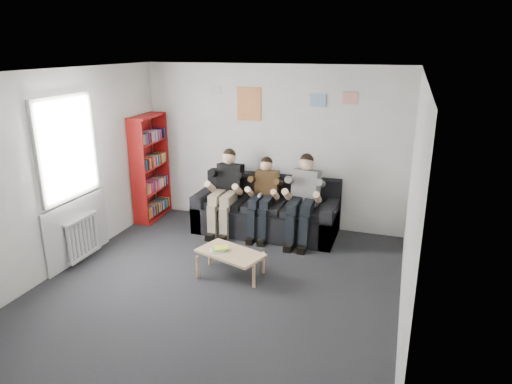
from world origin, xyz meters
TOP-DOWN VIEW (x-y plane):
  - room_shell at (0.00, 0.00)m, footprint 5.00×5.00m
  - sofa at (0.05, 2.06)m, footprint 2.32×0.95m
  - bookshelf at (-2.08, 2.03)m, footprint 0.28×0.83m
  - coffee_table at (0.05, 0.41)m, footprint 0.88×0.48m
  - game_cases at (-0.11, 0.40)m, footprint 0.23×0.20m
  - person_left at (-0.59, 1.85)m, footprint 0.41×0.88m
  - person_middle at (0.05, 1.86)m, footprint 0.37×0.79m
  - person_right at (0.70, 1.85)m, footprint 0.42×0.89m
  - radiator at (-2.15, 0.20)m, footprint 0.10×0.64m
  - window at (-2.22, 0.20)m, footprint 0.05×1.30m
  - poster_large at (-0.40, 2.49)m, footprint 0.42×0.01m
  - poster_blue at (0.75, 2.49)m, footprint 0.25×0.01m
  - poster_pink at (1.25, 2.49)m, footprint 0.22×0.01m
  - poster_sign at (-1.00, 2.49)m, footprint 0.20×0.01m

SIDE VIEW (x-z plane):
  - coffee_table at x=0.05m, z-range 0.13..0.49m
  - sofa at x=0.05m, z-range -0.13..0.77m
  - radiator at x=-2.15m, z-range 0.05..0.65m
  - game_cases at x=-0.11m, z-range 0.35..0.40m
  - person_middle at x=0.05m, z-range 0.01..1.30m
  - person_left at x=-0.59m, z-range 0.00..1.37m
  - person_right at x=0.70m, z-range 0.00..1.38m
  - bookshelf at x=-2.08m, z-range 0.00..1.85m
  - window at x=-2.22m, z-range -0.15..2.21m
  - room_shell at x=0.00m, z-range -1.15..3.85m
  - poster_large at x=-0.40m, z-range 1.77..2.32m
  - poster_blue at x=0.75m, z-range 2.05..2.25m
  - poster_pink at x=1.25m, z-range 2.11..2.29m
  - poster_sign at x=-1.00m, z-range 2.18..2.32m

